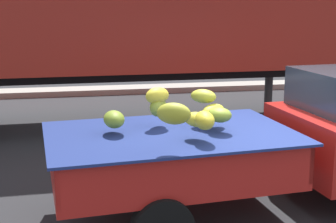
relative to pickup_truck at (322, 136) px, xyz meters
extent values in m
plane|color=#28282B|center=(-0.58, -0.37, -0.88)|extent=(220.00, 220.00, 0.00)
cube|color=gray|center=(-0.58, 8.40, -0.80)|extent=(80.00, 0.80, 0.16)
cube|color=#B21E19|center=(-2.00, -0.18, -0.30)|extent=(2.87, 1.93, 0.08)
cube|color=#B21E19|center=(-2.08, 0.64, -0.04)|extent=(2.73, 0.29, 0.44)
cube|color=#B21E19|center=(-1.93, -1.00, -0.04)|extent=(2.73, 0.29, 0.44)
cube|color=#B21E19|center=(-0.67, -0.06, -0.04)|extent=(0.20, 1.69, 0.44)
cube|color=#B21E19|center=(-3.34, -0.30, -0.04)|extent=(0.20, 1.69, 0.44)
cube|color=#B21914|center=(-2.08, 0.67, -0.08)|extent=(2.62, 0.24, 0.07)
cube|color=navy|center=(-2.00, -0.18, 0.19)|extent=(3.00, 2.06, 0.03)
ellipsoid|color=olive|center=(-2.65, -0.12, 0.37)|extent=(0.27, 0.38, 0.20)
ellipsoid|color=gold|center=(-1.47, -0.06, 0.41)|extent=(0.41, 0.39, 0.16)
ellipsoid|color=gold|center=(-1.78, -0.51, 0.42)|extent=(0.36, 0.37, 0.16)
ellipsoid|color=olive|center=(-1.45, -0.29, 0.41)|extent=(0.37, 0.38, 0.17)
ellipsoid|color=gold|center=(-1.55, 0.07, 0.56)|extent=(0.39, 0.39, 0.17)
ellipsoid|color=#97AA32|center=(-2.10, 0.11, 0.45)|extent=(0.31, 0.36, 0.24)
ellipsoid|color=gold|center=(-1.73, -0.65, 0.45)|extent=(0.23, 0.35, 0.20)
ellipsoid|color=#ABAD2D|center=(-2.12, -0.93, 0.60)|extent=(0.41, 0.35, 0.22)
ellipsoid|color=yellow|center=(-2.11, 0.10, 0.58)|extent=(0.38, 0.35, 0.20)
cylinder|color=black|center=(0.57, 0.87, -0.56)|extent=(0.66, 0.26, 0.64)
cylinder|color=black|center=(-2.40, 0.61, -0.56)|extent=(0.66, 0.26, 0.64)
cube|color=maroon|center=(-2.11, 4.60, 1.72)|extent=(12.04, 2.70, 2.70)
cube|color=black|center=(-2.11, 4.60, 0.22)|extent=(11.05, 0.58, 0.30)
cylinder|color=#38383A|center=(1.19, 4.66, -0.26)|extent=(0.18, 0.18, 1.25)
camera|label=1|loc=(-3.04, -5.48, 1.66)|focal=51.59mm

